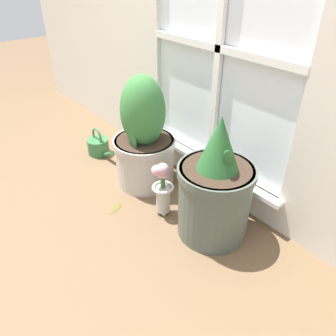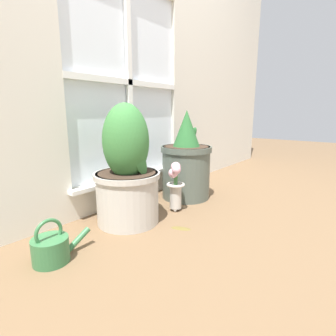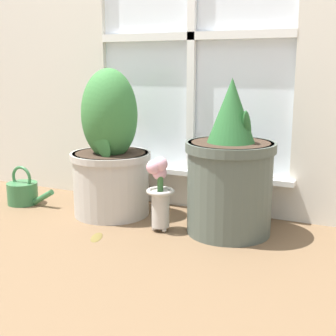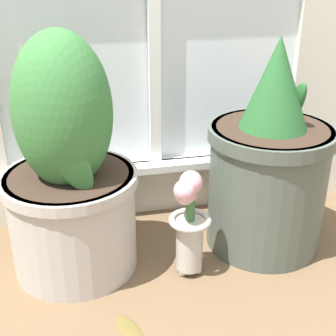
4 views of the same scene
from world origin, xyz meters
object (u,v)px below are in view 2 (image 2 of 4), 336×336
potted_plant_left (127,174)px  potted_plant_right (186,163)px  flower_vase (175,185)px  watering_can (52,248)px

potted_plant_left → potted_plant_right: (0.57, -0.00, -0.03)m
potted_plant_left → flower_vase: size_ratio=2.11×
flower_vase → watering_can: flower_vase is taller
potted_plant_right → potted_plant_left: bearing=179.7°
potted_plant_right → watering_can: bearing=-177.3°
potted_plant_left → watering_can: 0.53m
flower_vase → watering_can: bearing=176.1°
potted_plant_right → watering_can: potted_plant_right is taller
flower_vase → watering_can: size_ratio=1.18×
watering_can → flower_vase: bearing=-3.9°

